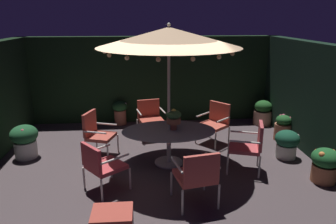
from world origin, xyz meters
name	(u,v)px	position (x,y,z in m)	size (l,w,h in m)	color
ground_plane	(157,168)	(0.00, 0.00, -0.01)	(7.21, 6.51, 0.02)	#483C3F
hedge_backdrop_rear	(151,79)	(0.00, 3.11, 1.20)	(7.21, 0.30, 2.41)	black
hedge_backdrop_right	(329,107)	(3.46, 0.00, 1.20)	(0.30, 6.51, 2.41)	black
patio_dining_table	(169,135)	(0.25, 0.20, 0.61)	(1.90, 1.30, 0.73)	silver
patio_umbrella	(169,37)	(0.25, 0.20, 2.56)	(2.72, 2.72, 2.82)	silver
centerpiece_planter	(174,117)	(0.35, 0.21, 0.99)	(0.30, 0.30, 0.44)	#A36048
patio_chair_north	(197,174)	(0.56, -1.38, 0.56)	(0.74, 0.74, 0.97)	silver
patio_chair_northeast	(250,144)	(1.79, -0.28, 0.57)	(0.76, 0.71, 0.99)	silver
patio_chair_east	(215,120)	(1.46, 1.25, 0.55)	(0.83, 0.83, 0.96)	silver
patio_chair_southeast	(150,116)	(-0.08, 1.76, 0.54)	(0.73, 0.69, 0.92)	beige
patio_chair_south	(96,131)	(-1.27, 0.71, 0.56)	(0.71, 0.73, 0.98)	silver
patio_chair_southwest	(101,164)	(-0.99, -0.80, 0.52)	(0.85, 0.85, 0.90)	silver
ottoman_footrest	(112,215)	(-0.70, -2.09, 0.38)	(0.55, 0.45, 0.44)	silver
potted_plant_left_near	(263,113)	(3.09, 2.45, 0.34)	(0.50, 0.50, 0.69)	tan
potted_plant_front_corner	(283,128)	(3.16, 1.27, 0.31)	(0.40, 0.40, 0.63)	#A26346
potted_plant_right_near	(325,164)	(3.03, -0.80, 0.35)	(0.51, 0.51, 0.64)	#A1603E
potted_plant_back_left	(25,140)	(-2.79, 0.74, 0.40)	(0.57, 0.57, 0.73)	beige
potted_plant_right_far	(120,111)	(-0.90, 2.79, 0.37)	(0.41, 0.41, 0.67)	#A65D46
potted_plant_left_far	(287,143)	(2.80, 0.27, 0.33)	(0.52, 0.51, 0.61)	beige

